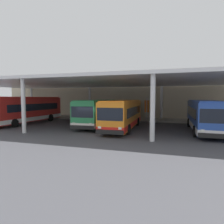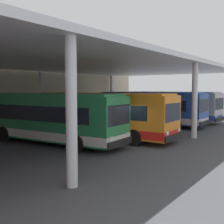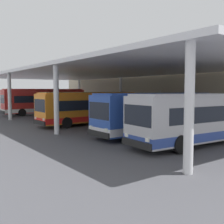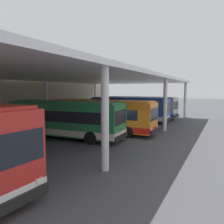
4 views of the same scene
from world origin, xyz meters
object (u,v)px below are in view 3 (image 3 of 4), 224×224
bus_second_bay (85,106)px  bus_departing (203,118)px  bus_far_bay (156,113)px  bench_waiting (151,113)px  bus_middle_bay (90,108)px  bus_nearest_bay (44,101)px  banner_sign (160,103)px

bus_second_bay → bus_departing: bearing=-3.8°
bus_far_bay → bench_waiting: size_ratio=5.86×
bus_departing → bus_middle_bay: bearing=-177.6°
bus_middle_bay → bus_departing: 12.60m
bus_middle_bay → bus_departing: size_ratio=0.99×
bus_far_bay → bench_waiting: (-8.91, 8.32, -0.99)m
bus_middle_bay → bus_far_bay: bearing=5.1°
bus_second_bay → bus_nearest_bay: bearing=-175.3°
bus_nearest_bay → bus_middle_bay: bearing=-3.5°
banner_sign → bus_middle_bay: bearing=-101.3°
bus_second_bay → banner_sign: (5.22, 6.57, 0.32)m
bus_nearest_bay → bus_second_bay: bus_nearest_bay is taller
bus_departing → banner_sign: bearing=145.0°
bus_second_bay → bus_far_bay: (11.91, -0.87, 0.00)m
bus_middle_bay → banner_sign: bearing=78.7°
bus_middle_bay → bus_far_bay: same height
banner_sign → bus_nearest_bay: bearing=-153.8°
banner_sign → bus_far_bay: bearing=-48.1°
bus_far_bay → bench_waiting: bus_far_bay is taller
bus_nearest_bay → bus_far_bay: bus_nearest_bay is taller
bus_nearest_bay → bus_far_bay: 21.71m
bus_nearest_bay → bench_waiting: (12.81, 8.26, -1.18)m
bus_middle_bay → bench_waiting: bearing=93.6°
bus_middle_bay → bench_waiting: size_ratio=5.87×
bus_second_bay → bus_departing: 16.20m
bus_second_bay → bus_far_bay: size_ratio=1.01×
bus_far_bay → bus_second_bay: bearing=175.8°
bus_departing → bus_second_bay: bearing=176.2°
bus_second_bay → bus_departing: (16.16, -1.09, 0.00)m
bus_far_bay → banner_sign: size_ratio=3.30×
bench_waiting → banner_sign: banner_sign is taller
bus_far_bay → bus_departing: (4.25, -0.21, 0.00)m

